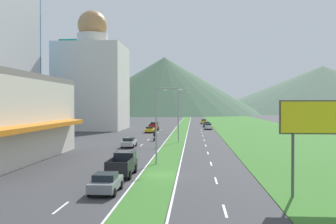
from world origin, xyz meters
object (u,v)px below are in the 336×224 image
(car_1, at_px, (129,142))
(car_0, at_px, (207,124))
(car_4, at_px, (150,129))
(motorcycle_rider, at_px, (154,137))
(street_lamp_mid, at_px, (177,112))
(street_lamp_far, at_px, (179,109))
(car_5, at_px, (106,183))
(car_2, at_px, (204,121))
(billboard_roadside, at_px, (322,122))
(pickup_truck_0, at_px, (123,164))
(street_lamp_near, at_px, (159,119))
(pickup_truck_1, at_px, (154,126))
(car_3, at_px, (208,126))

(car_1, bearing_deg, car_0, -14.37)
(car_4, xyz_separation_m, motorcycle_rider, (3.15, -19.94, 0.03))
(car_0, distance_m, car_4, 27.27)
(street_lamp_mid, bearing_deg, street_lamp_far, 91.24)
(car_5, bearing_deg, car_2, -5.64)
(billboard_roadside, bearing_deg, car_4, 107.75)
(pickup_truck_0, bearing_deg, street_lamp_near, -23.69)
(pickup_truck_1, bearing_deg, car_3, -69.28)
(car_1, distance_m, car_3, 44.21)
(car_0, bearing_deg, billboard_roadside, 3.47)
(street_lamp_mid, relative_size, pickup_truck_1, 1.71)
(car_3, bearing_deg, street_lamp_mid, -10.89)
(car_5, bearing_deg, car_0, -7.10)
(street_lamp_near, relative_size, car_5, 2.07)
(street_lamp_mid, relative_size, car_0, 2.14)
(car_4, height_order, motorcycle_rider, motorcycle_rider)
(street_lamp_near, xyz_separation_m, street_lamp_far, (0.31, 46.20, 0.51))
(car_1, distance_m, car_5, 29.33)
(car_1, relative_size, car_3, 0.93)
(pickup_truck_0, distance_m, motorcycle_rider, 32.10)
(street_lamp_far, distance_m, car_5, 59.64)
(car_0, relative_size, car_3, 0.90)
(street_lamp_mid, distance_m, billboard_roadside, 38.58)
(pickup_truck_0, distance_m, pickup_truck_1, 59.27)
(car_2, bearing_deg, pickup_truck_1, -21.86)
(car_1, bearing_deg, car_4, 0.67)
(car_0, height_order, motorcycle_rider, motorcycle_rider)
(street_lamp_near, bearing_deg, car_5, -101.72)
(car_2, distance_m, pickup_truck_1, 35.59)
(billboard_roadside, height_order, pickup_truck_1, billboard_roadside)
(car_5, bearing_deg, pickup_truck_1, 3.02)
(street_lamp_mid, distance_m, pickup_truck_0, 30.00)
(car_2, bearing_deg, billboard_roadside, 3.17)
(motorcycle_rider, bearing_deg, street_lamp_near, -172.71)
(motorcycle_rider, bearing_deg, street_lamp_far, -9.99)
(car_2, xyz_separation_m, car_4, (-13.48, -40.16, -0.06))
(street_lamp_mid, bearing_deg, car_3, 79.11)
(car_5, relative_size, motorcycle_rider, 2.02)
(car_5, distance_m, motorcycle_rider, 38.92)
(car_3, bearing_deg, car_5, -8.20)
(car_2, relative_size, motorcycle_rider, 2.36)
(street_lamp_far, height_order, car_4, street_lamp_far)
(car_2, distance_m, motorcycle_rider, 60.99)
(street_lamp_near, bearing_deg, car_3, 82.61)
(street_lamp_mid, relative_size, car_2, 1.96)
(pickup_truck_0, height_order, pickup_truck_1, same)
(car_4, bearing_deg, street_lamp_mid, -162.18)
(car_4, xyz_separation_m, car_5, (3.71, -58.86, 0.03))
(car_2, bearing_deg, street_lamp_near, -4.69)
(street_lamp_mid, relative_size, motorcycle_rider, 4.61)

